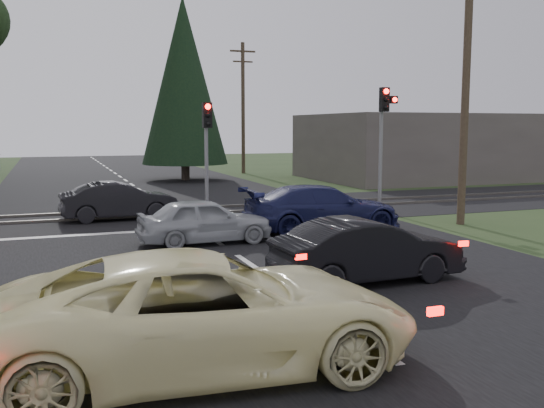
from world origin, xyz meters
name	(u,v)px	position (x,y,z in m)	size (l,w,h in m)	color
ground	(294,294)	(0.00, 0.00, 0.00)	(120.00, 120.00, 0.00)	#283D1B
road	(185,220)	(0.00, 10.00, 0.01)	(14.00, 100.00, 0.01)	black
rail_corridor	(174,213)	(0.00, 12.00, 0.01)	(120.00, 8.00, 0.01)	black
stop_line	(197,228)	(0.00, 8.20, 0.01)	(13.00, 0.35, 0.00)	silver
rail_near	(178,214)	(0.00, 11.20, 0.05)	(120.00, 0.12, 0.10)	#59544C
rail_far	(170,209)	(0.00, 12.80, 0.05)	(120.00, 0.12, 0.10)	#59544C
traffic_signal_right	(384,125)	(7.55, 9.47, 3.31)	(0.68, 0.48, 4.70)	slate
traffic_signal_center	(207,139)	(1.00, 10.68, 2.81)	(0.32, 0.48, 4.10)	slate
utility_pole_near	(466,81)	(8.50, 6.00, 4.73)	(1.80, 0.26, 9.00)	#4C3D2D
utility_pole_mid	(243,105)	(8.50, 30.00, 4.73)	(1.80, 0.26, 9.00)	#4C3D2D
utility_pole_far	(173,113)	(8.50, 55.00, 4.73)	(1.80, 0.26, 9.00)	#4C3D2D
conifer_tree	(184,81)	(3.50, 26.00, 5.99)	(5.20, 5.20, 11.00)	#473D33
building_right	(425,147)	(18.00, 22.00, 2.00)	(14.00, 10.00, 4.00)	#59514C
cream_coupe	(206,312)	(-2.50, -2.96, 0.79)	(2.62, 5.68, 1.58)	#F7F0B1
dark_hatchback	(367,251)	(1.79, 0.34, 0.67)	(1.41, 4.05, 1.33)	black
silver_car	(205,221)	(-0.36, 5.69, 0.64)	(1.50, 3.73, 1.27)	#A5A9AD
blue_sedan	(322,208)	(3.53, 6.31, 0.72)	(2.02, 4.97, 1.44)	#171A46
dark_car_far	(119,201)	(-2.10, 11.02, 0.66)	(1.40, 4.00, 1.32)	black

